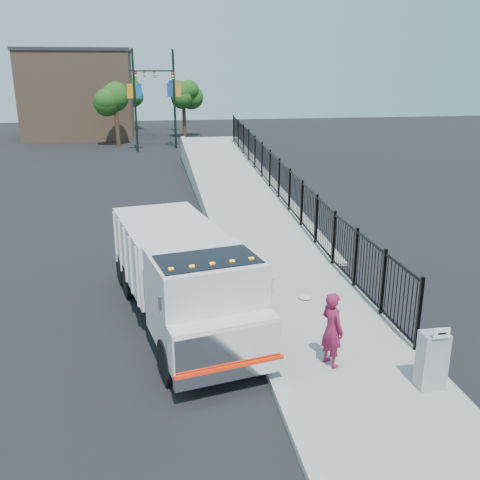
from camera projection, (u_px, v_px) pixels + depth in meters
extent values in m
plane|color=black|center=(252.00, 327.00, 14.04)|extent=(120.00, 120.00, 0.00)
cube|color=#9E998E|center=(349.00, 357.00, 12.45)|extent=(3.55, 12.00, 0.12)
cube|color=#ADAAA3|center=(269.00, 364.00, 12.14)|extent=(0.30, 12.00, 0.16)
cube|color=#9E998E|center=(236.00, 192.00, 29.40)|extent=(3.95, 24.06, 3.19)
cube|color=black|center=(279.00, 191.00, 25.59)|extent=(0.10, 28.00, 1.80)
cube|color=black|center=(180.00, 299.00, 14.44)|extent=(2.32, 6.80, 0.22)
cube|color=silver|center=(205.00, 297.00, 12.11)|extent=(2.72, 2.60, 1.98)
cube|color=silver|center=(223.00, 341.00, 11.16)|extent=(2.42, 1.14, 0.99)
cube|color=silver|center=(229.00, 350.00, 10.84)|extent=(2.25, 0.53, 0.84)
cube|color=silver|center=(230.00, 373.00, 10.92)|extent=(2.36, 0.65, 0.28)
cube|color=#FE2102|center=(230.00, 367.00, 10.87)|extent=(2.34, 0.52, 0.06)
cube|color=black|center=(208.00, 277.00, 11.71)|extent=(2.39, 1.70, 0.84)
cube|color=silver|center=(167.00, 250.00, 15.28)|extent=(3.16, 4.55, 1.68)
cube|color=silver|center=(160.00, 305.00, 10.67)|extent=(0.07, 0.07, 0.35)
cube|color=silver|center=(273.00, 287.00, 11.52)|extent=(0.07, 0.07, 0.35)
cube|color=orange|center=(171.00, 269.00, 10.97)|extent=(0.11, 0.10, 0.06)
cube|color=orange|center=(192.00, 267.00, 11.12)|extent=(0.11, 0.10, 0.06)
cube|color=orange|center=(212.00, 264.00, 11.27)|extent=(0.11, 0.10, 0.06)
cube|color=orange|center=(232.00, 261.00, 11.43)|extent=(0.11, 0.10, 0.06)
cube|color=orange|center=(251.00, 259.00, 11.58)|extent=(0.11, 0.10, 0.06)
cylinder|color=black|center=(169.00, 361.00, 11.46)|extent=(0.51, 1.03, 0.99)
cylinder|color=black|center=(258.00, 344.00, 12.17)|extent=(0.51, 1.03, 0.99)
cylinder|color=black|center=(130.00, 281.00, 15.77)|extent=(0.51, 1.03, 0.99)
cylinder|color=black|center=(197.00, 272.00, 16.48)|extent=(0.51, 1.03, 0.99)
cylinder|color=black|center=(124.00, 269.00, 16.74)|extent=(0.51, 1.03, 0.99)
cylinder|color=black|center=(188.00, 261.00, 17.45)|extent=(0.51, 1.03, 0.99)
imported|color=maroon|center=(332.00, 329.00, 11.79)|extent=(0.62, 0.74, 1.74)
cube|color=gray|center=(432.00, 360.00, 11.01)|extent=(0.55, 0.40, 1.25)
cube|color=white|center=(442.00, 333.00, 10.58)|extent=(0.35, 0.04, 0.22)
ellipsoid|color=silver|center=(305.00, 297.00, 15.48)|extent=(0.40, 0.40, 0.10)
cylinder|color=black|center=(135.00, 102.00, 42.30)|extent=(0.18, 0.18, 8.00)
cube|color=black|center=(154.00, 71.00, 41.85)|extent=(3.20, 0.08, 0.08)
cube|color=black|center=(173.00, 76.00, 42.18)|extent=(0.18, 0.22, 0.60)
cube|color=#0F579C|center=(139.00, 91.00, 42.11)|extent=(0.45, 0.04, 1.10)
cube|color=orange|center=(130.00, 91.00, 42.00)|extent=(0.45, 0.04, 1.10)
cylinder|color=black|center=(174.00, 100.00, 44.46)|extent=(0.18, 0.18, 8.00)
cube|color=black|center=(154.00, 71.00, 43.51)|extent=(3.20, 0.08, 0.08)
cube|color=black|center=(136.00, 76.00, 43.39)|extent=(0.18, 0.22, 0.60)
cube|color=orange|center=(178.00, 90.00, 44.27)|extent=(0.45, 0.04, 1.10)
cube|color=#1C3F96|center=(170.00, 90.00, 44.16)|extent=(0.45, 0.04, 1.10)
cylinder|color=black|center=(123.00, 96.00, 50.28)|extent=(0.18, 0.18, 8.00)
cube|color=black|center=(139.00, 71.00, 49.82)|extent=(3.20, 0.08, 0.08)
cube|color=black|center=(154.00, 75.00, 50.16)|extent=(0.18, 0.22, 0.60)
cube|color=#0F138B|center=(126.00, 87.00, 50.09)|extent=(0.45, 0.04, 1.10)
cube|color=gold|center=(118.00, 88.00, 49.98)|extent=(0.45, 0.04, 1.10)
cylinder|color=black|center=(175.00, 93.00, 56.04)|extent=(0.18, 0.18, 8.00)
cube|color=black|center=(158.00, 71.00, 55.09)|extent=(3.20, 0.08, 0.08)
cube|color=black|center=(144.00, 74.00, 54.97)|extent=(0.18, 0.22, 0.60)
cube|color=#C54D14|center=(178.00, 86.00, 55.85)|extent=(0.45, 0.04, 1.10)
cube|color=#1938A2|center=(171.00, 86.00, 55.74)|extent=(0.45, 0.04, 1.10)
cylinder|color=#382314|center=(117.00, 128.00, 46.18)|extent=(0.36, 0.36, 3.20)
sphere|color=#194714|center=(116.00, 99.00, 45.45)|extent=(2.46, 2.46, 2.46)
cylinder|color=#382314|center=(184.00, 121.00, 52.22)|extent=(0.36, 0.36, 3.20)
sphere|color=#194714|center=(183.00, 96.00, 51.49)|extent=(2.14, 2.14, 2.14)
cylinder|color=#382314|center=(130.00, 115.00, 58.92)|extent=(0.36, 0.36, 3.20)
sphere|color=#194714|center=(129.00, 93.00, 58.18)|extent=(2.80, 2.80, 2.80)
cube|color=#8C664C|center=(80.00, 95.00, 52.73)|extent=(10.00, 10.00, 8.00)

